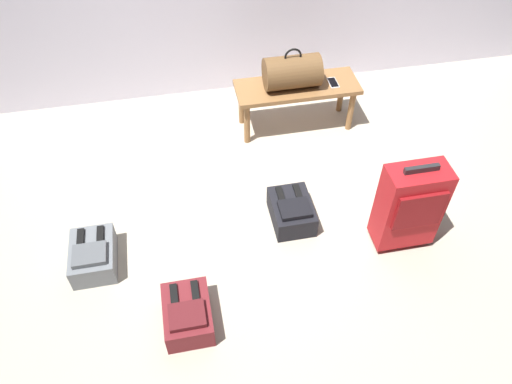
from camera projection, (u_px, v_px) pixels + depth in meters
name	position (u px, v px, depth m)	size (l,w,h in m)	color
ground_plane	(277.00, 207.00, 3.65)	(6.60, 6.60, 0.00)	#B2A893
bench	(297.00, 92.00, 4.04)	(1.00, 0.36, 0.41)	olive
duffel_bag_brown	(292.00, 72.00, 3.89)	(0.44, 0.26, 0.34)	brown
cell_phone	(333.00, 83.00, 4.01)	(0.07, 0.14, 0.01)	silver
suitcase_upright_red	(410.00, 206.00, 3.18)	(0.39, 0.23, 0.71)	red
backpack_dark	(292.00, 211.00, 3.50)	(0.28, 0.38, 0.21)	black
backpack_maroon	(188.00, 314.00, 2.95)	(0.28, 0.38, 0.21)	maroon
backpack_grey	(93.00, 256.00, 3.24)	(0.28, 0.38, 0.21)	slate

